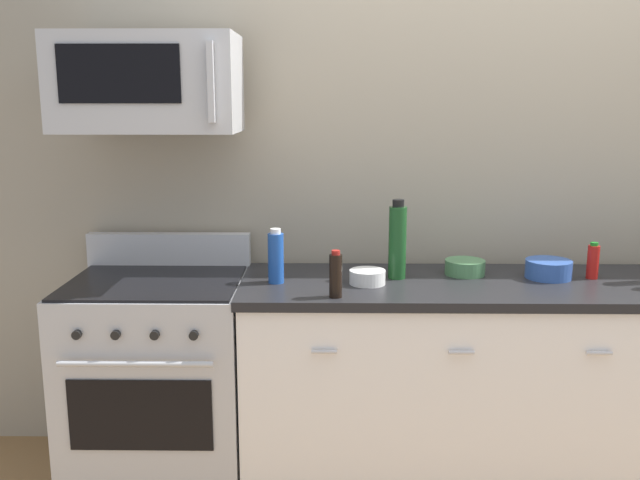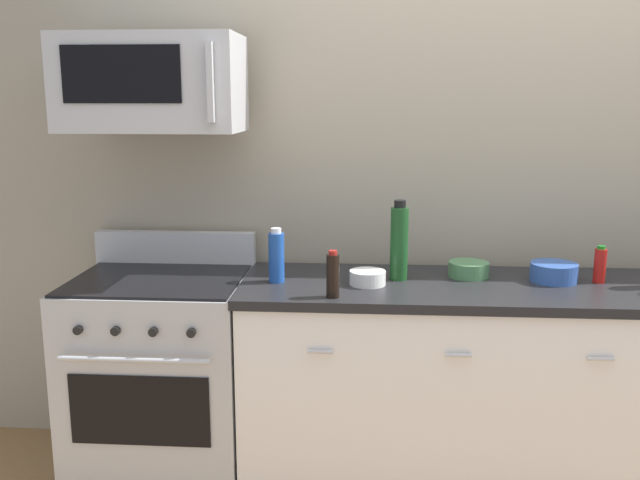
{
  "view_description": "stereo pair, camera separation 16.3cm",
  "coord_description": "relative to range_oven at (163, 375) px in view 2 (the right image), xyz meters",
  "views": [
    {
      "loc": [
        -0.78,
        -2.89,
        1.69
      ],
      "look_at": [
        -0.82,
        -0.05,
        1.11
      ],
      "focal_mm": 39.06,
      "sensor_mm": 36.0,
      "label": 1
    },
    {
      "loc": [
        -0.62,
        -2.88,
        1.69
      ],
      "look_at": [
        -0.82,
        -0.05,
        1.11
      ],
      "focal_mm": 39.06,
      "sensor_mm": 36.0,
      "label": 2
    }
  ],
  "objects": [
    {
      "name": "back_wall",
      "position": [
        1.53,
        0.41,
        0.88
      ],
      "size": [
        5.41,
        0.1,
        2.7
      ],
      "primitive_type": "cube",
      "color": "#9E937F",
      "rests_on": "ground_plane"
    },
    {
      "name": "counter_unit",
      "position": [
        1.53,
        -0.0,
        -0.01
      ],
      "size": [
        2.32,
        0.66,
        0.92
      ],
      "color": "white",
      "rests_on": "ground_plane"
    },
    {
      "name": "bowl_blue_mixing",
      "position": [
        1.71,
        0.06,
        0.49
      ],
      "size": [
        0.2,
        0.2,
        0.08
      ],
      "color": "#2D519E",
      "rests_on": "countertop_slab"
    },
    {
      "name": "microwave",
      "position": [
        0.0,
        0.04,
        1.28
      ],
      "size": [
        0.74,
        0.44,
        0.4
      ],
      "color": "#B7BABF"
    },
    {
      "name": "bottle_soy_sauce_dark",
      "position": [
        0.78,
        -0.25,
        0.54
      ],
      "size": [
        0.05,
        0.05,
        0.19
      ],
      "color": "black",
      "rests_on": "countertop_slab"
    },
    {
      "name": "bottle_hot_sauce_red",
      "position": [
        1.9,
        0.06,
        0.53
      ],
      "size": [
        0.05,
        0.05,
        0.16
      ],
      "color": "#B21914",
      "rests_on": "countertop_slab"
    },
    {
      "name": "bowl_green_glaze",
      "position": [
        1.36,
        0.12,
        0.49
      ],
      "size": [
        0.18,
        0.18,
        0.07
      ],
      "color": "#477A4C",
      "rests_on": "countertop_slab"
    },
    {
      "name": "bottle_wine_green",
      "position": [
        1.05,
        0.05,
        0.61
      ],
      "size": [
        0.08,
        0.08,
        0.35
      ],
      "color": "#19471E",
      "rests_on": "countertop_slab"
    },
    {
      "name": "range_oven",
      "position": [
        0.0,
        0.0,
        0.0
      ],
      "size": [
        0.76,
        0.69,
        1.07
      ],
      "color": "#B7BABF",
      "rests_on": "ground_plane"
    },
    {
      "name": "bottle_soda_blue",
      "position": [
        0.53,
        -0.03,
        0.56
      ],
      "size": [
        0.07,
        0.07,
        0.23
      ],
      "color": "#1E4CA5",
      "rests_on": "countertop_slab"
    },
    {
      "name": "bowl_white_ceramic",
      "position": [
        0.91,
        -0.05,
        0.48
      ],
      "size": [
        0.15,
        0.15,
        0.06
      ],
      "color": "white",
      "rests_on": "countertop_slab"
    }
  ]
}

